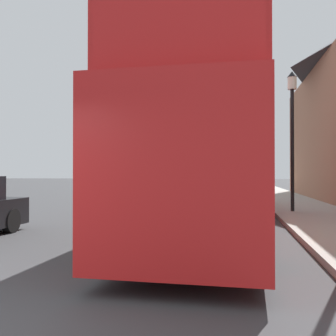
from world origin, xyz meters
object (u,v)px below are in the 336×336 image
Objects in this scene: lamp_post_second at (292,116)px; lamp_post_third at (267,139)px; tour_bus at (214,162)px; parked_car_ahead_of_bus at (241,192)px.

lamp_post_third is at bearing 91.73° from lamp_post_second.
parked_car_ahead_of_bus is (0.86, 7.87, -1.18)m from tour_bus.
tour_bus is 5.76m from lamp_post_second.
tour_bus is at bearing -100.90° from lamp_post_third.
parked_car_ahead_of_bus is at bearing 120.19° from lamp_post_second.
lamp_post_third reaches higher than tour_bus.
parked_car_ahead_of_bus is 4.67m from lamp_post_second.
tour_bus is 2.16× the size of lamp_post_second.
parked_car_ahead_of_bus is 0.89× the size of lamp_post_second.
lamp_post_third is (1.56, 4.71, 2.80)m from parked_car_ahead_of_bus.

